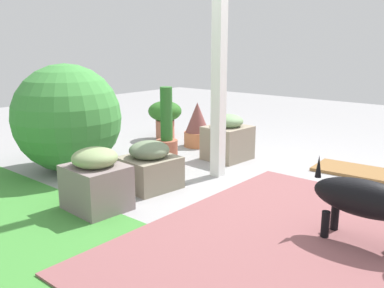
{
  "coord_description": "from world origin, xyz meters",
  "views": [
    {
      "loc": [
        -1.97,
        2.81,
        1.2
      ],
      "look_at": [
        0.18,
        0.28,
        0.4
      ],
      "focal_mm": 39.17,
      "sensor_mm": 36.0,
      "label": 1
    }
  ],
  "objects_px": {
    "stone_planter_far": "(96,181)",
    "porch_pillar": "(220,32)",
    "stone_planter_nearest": "(228,139)",
    "dog": "(374,200)",
    "terracotta_pot_broad": "(165,115)",
    "terracotta_pot_tall": "(167,138)",
    "doormat": "(354,170)",
    "stone_planter_mid": "(150,166)",
    "round_shrub": "(67,118)",
    "terracotta_pot_spiky": "(197,126)"
  },
  "relations": [
    {
      "from": "porch_pillar",
      "to": "terracotta_pot_spiky",
      "type": "xyz_separation_m",
      "value": [
        0.88,
        -0.76,
        -1.05
      ]
    },
    {
      "from": "terracotta_pot_broad",
      "to": "dog",
      "type": "height_order",
      "value": "dog"
    },
    {
      "from": "stone_planter_far",
      "to": "terracotta_pot_spiky",
      "type": "distance_m",
      "value": 2.11
    },
    {
      "from": "doormat",
      "to": "stone_planter_far",
      "type": "bearing_deg",
      "value": 62.49
    },
    {
      "from": "stone_planter_far",
      "to": "terracotta_pot_broad",
      "type": "bearing_deg",
      "value": -58.23
    },
    {
      "from": "terracotta_pot_broad",
      "to": "terracotta_pot_tall",
      "type": "distance_m",
      "value": 1.21
    },
    {
      "from": "stone_planter_far",
      "to": "dog",
      "type": "distance_m",
      "value": 1.87
    },
    {
      "from": "stone_planter_mid",
      "to": "terracotta_pot_spiky",
      "type": "xyz_separation_m",
      "value": [
        0.64,
        -1.41,
        0.06
      ]
    },
    {
      "from": "round_shrub",
      "to": "dog",
      "type": "relative_size",
      "value": 1.33
    },
    {
      "from": "terracotta_pot_broad",
      "to": "stone_planter_nearest",
      "type": "bearing_deg",
      "value": 166.48
    },
    {
      "from": "terracotta_pot_broad",
      "to": "doormat",
      "type": "distance_m",
      "value": 2.41
    },
    {
      "from": "terracotta_pot_broad",
      "to": "doormat",
      "type": "height_order",
      "value": "terracotta_pot_broad"
    },
    {
      "from": "stone_planter_nearest",
      "to": "doormat",
      "type": "bearing_deg",
      "value": -161.43
    },
    {
      "from": "porch_pillar",
      "to": "round_shrub",
      "type": "distance_m",
      "value": 1.64
    },
    {
      "from": "round_shrub",
      "to": "doormat",
      "type": "height_order",
      "value": "round_shrub"
    },
    {
      "from": "stone_planter_mid",
      "to": "terracotta_pot_tall",
      "type": "xyz_separation_m",
      "value": [
        0.37,
        -0.6,
        0.09
      ]
    },
    {
      "from": "porch_pillar",
      "to": "terracotta_pot_tall",
      "type": "bearing_deg",
      "value": 4.36
    },
    {
      "from": "stone_planter_nearest",
      "to": "dog",
      "type": "xyz_separation_m",
      "value": [
        -1.82,
        1.07,
        0.09
      ]
    },
    {
      "from": "terracotta_pot_spiky",
      "to": "doormat",
      "type": "relative_size",
      "value": 0.74
    },
    {
      "from": "stone_planter_nearest",
      "to": "terracotta_pot_spiky",
      "type": "xyz_separation_m",
      "value": [
        0.61,
        -0.23,
        0.03
      ]
    },
    {
      "from": "round_shrub",
      "to": "terracotta_pot_tall",
      "type": "height_order",
      "value": "round_shrub"
    },
    {
      "from": "dog",
      "to": "stone_planter_nearest",
      "type": "bearing_deg",
      "value": -30.58
    },
    {
      "from": "round_shrub",
      "to": "terracotta_pot_tall",
      "type": "distance_m",
      "value": 0.98
    },
    {
      "from": "stone_planter_nearest",
      "to": "stone_planter_far",
      "type": "height_order",
      "value": "stone_planter_nearest"
    },
    {
      "from": "doormat",
      "to": "porch_pillar",
      "type": "bearing_deg",
      "value": 44.83
    },
    {
      "from": "stone_planter_nearest",
      "to": "terracotta_pot_spiky",
      "type": "bearing_deg",
      "value": -21.03
    },
    {
      "from": "terracotta_pot_spiky",
      "to": "terracotta_pot_broad",
      "type": "bearing_deg",
      "value": -5.11
    },
    {
      "from": "stone_planter_nearest",
      "to": "terracotta_pot_broad",
      "type": "relative_size",
      "value": 0.99
    },
    {
      "from": "stone_planter_nearest",
      "to": "round_shrub",
      "type": "distance_m",
      "value": 1.64
    },
    {
      "from": "terracotta_pot_spiky",
      "to": "terracotta_pot_broad",
      "type": "distance_m",
      "value": 0.59
    },
    {
      "from": "terracotta_pot_spiky",
      "to": "doormat",
      "type": "xyz_separation_m",
      "value": [
        -1.81,
        -0.17,
        -0.24
      ]
    },
    {
      "from": "terracotta_pot_tall",
      "to": "doormat",
      "type": "distance_m",
      "value": 1.84
    },
    {
      "from": "terracotta_pot_broad",
      "to": "doormat",
      "type": "bearing_deg",
      "value": -177.22
    },
    {
      "from": "round_shrub",
      "to": "terracotta_pot_spiky",
      "type": "distance_m",
      "value": 1.6
    },
    {
      "from": "stone_planter_nearest",
      "to": "round_shrub",
      "type": "relative_size",
      "value": 0.47
    },
    {
      "from": "round_shrub",
      "to": "terracotta_pot_spiky",
      "type": "relative_size",
      "value": 1.93
    },
    {
      "from": "stone_planter_mid",
      "to": "terracotta_pot_spiky",
      "type": "relative_size",
      "value": 0.9
    },
    {
      "from": "round_shrub",
      "to": "terracotta_pot_broad",
      "type": "xyz_separation_m",
      "value": [
        0.25,
        -1.6,
        -0.21
      ]
    },
    {
      "from": "stone_planter_nearest",
      "to": "terracotta_pot_broad",
      "type": "distance_m",
      "value": 1.23
    },
    {
      "from": "stone_planter_far",
      "to": "doormat",
      "type": "relative_size",
      "value": 0.66
    },
    {
      "from": "stone_planter_mid",
      "to": "doormat",
      "type": "height_order",
      "value": "stone_planter_mid"
    },
    {
      "from": "stone_planter_nearest",
      "to": "stone_planter_mid",
      "type": "xyz_separation_m",
      "value": [
        -0.03,
        1.17,
        -0.03
      ]
    },
    {
      "from": "stone_planter_nearest",
      "to": "terracotta_pot_tall",
      "type": "distance_m",
      "value": 0.67
    },
    {
      "from": "dog",
      "to": "doormat",
      "type": "distance_m",
      "value": 1.63
    },
    {
      "from": "doormat",
      "to": "terracotta_pot_tall",
      "type": "bearing_deg",
      "value": 32.32
    },
    {
      "from": "terracotta_pot_tall",
      "to": "doormat",
      "type": "height_order",
      "value": "terracotta_pot_tall"
    },
    {
      "from": "doormat",
      "to": "stone_planter_mid",
      "type": "bearing_deg",
      "value": 53.49
    },
    {
      "from": "stone_planter_nearest",
      "to": "terracotta_pot_spiky",
      "type": "relative_size",
      "value": 0.91
    },
    {
      "from": "stone_planter_far",
      "to": "porch_pillar",
      "type": "bearing_deg",
      "value": -98.83
    },
    {
      "from": "stone_planter_nearest",
      "to": "stone_planter_far",
      "type": "xyz_separation_m",
      "value": [
        -0.07,
        1.76,
        -0.0
      ]
    }
  ]
}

